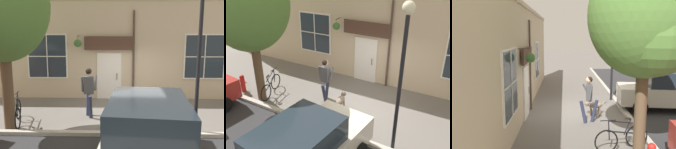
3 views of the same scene
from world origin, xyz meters
TOP-DOWN VIEW (x-y plane):
  - ground_plane at (0.00, 0.00)m, footprint 90.00×90.00m
  - storefront_facade at (-2.34, -0.02)m, footprint 0.95×18.00m
  - pedestrian_walking at (0.33, -1.37)m, footprint 0.76×0.56m
  - dog_on_leash at (0.63, -0.48)m, footprint 1.01×0.39m
  - leaning_bicycle at (1.06, -3.69)m, footprint 1.67×0.53m
  - parked_car_mid_block at (4.07, 0.31)m, footprint 4.45×2.24m
  - street_lamp at (1.81, 2.01)m, footprint 0.32×0.32m

SIDE VIEW (x-z plane):
  - ground_plane at x=0.00m, z-range 0.00..0.00m
  - leaning_bicycle at x=1.06m, z-range -0.12..0.88m
  - dog_on_leash at x=0.63m, z-range 0.10..0.75m
  - parked_car_mid_block at x=4.07m, z-range 0.00..1.75m
  - pedestrian_walking at x=0.33m, z-range 0.19..1.99m
  - storefront_facade at x=-2.34m, z-range 0.01..4.58m
  - street_lamp at x=1.81m, z-range 0.72..5.19m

